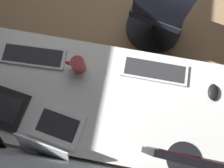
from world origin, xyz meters
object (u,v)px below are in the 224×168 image
(coffee_mug, at_px, (78,65))
(mouse_main, at_px, (213,92))
(monitor_primary, at_px, (202,163))
(keyboard_spare, at_px, (33,56))
(office_chair, at_px, (159,10))
(laptop_left, at_px, (53,134))
(keyboard_main, at_px, (154,70))
(drawer_pedestal, at_px, (86,108))

(coffee_mug, bearing_deg, mouse_main, 179.30)
(monitor_primary, relative_size, keyboard_spare, 1.22)
(monitor_primary, bearing_deg, office_chair, -78.86)
(keyboard_spare, bearing_deg, laptop_left, 119.16)
(keyboard_main, distance_m, office_chair, 0.70)
(monitor_primary, bearing_deg, keyboard_main, -64.61)
(laptop_left, xyz_separation_m, coffee_mug, (-0.05, -0.43, 0.01))
(monitor_primary, relative_size, keyboard_main, 1.24)
(monitor_primary, height_order, mouse_main, monitor_primary)
(keyboard_main, height_order, mouse_main, mouse_main)
(monitor_primary, xyz_separation_m, coffee_mug, (0.71, -0.43, -0.21))
(keyboard_main, distance_m, coffee_mug, 0.48)
(laptop_left, distance_m, coffee_mug, 0.44)
(keyboard_main, xyz_separation_m, coffee_mug, (0.48, 0.07, 0.04))
(drawer_pedestal, distance_m, laptop_left, 0.50)
(laptop_left, bearing_deg, mouse_main, -154.77)
(drawer_pedestal, distance_m, mouse_main, 0.92)
(monitor_primary, bearing_deg, mouse_main, -107.93)
(keyboard_spare, bearing_deg, monitor_primary, 155.90)
(coffee_mug, bearing_deg, laptop_left, 83.18)
(monitor_primary, xyz_separation_m, keyboard_spare, (1.02, -0.46, -0.25))
(mouse_main, bearing_deg, keyboard_main, -11.53)
(keyboard_spare, bearing_deg, drawer_pedestal, 147.38)
(keyboard_main, distance_m, keyboard_spare, 0.78)
(mouse_main, bearing_deg, keyboard_spare, -1.68)
(laptop_left, xyz_separation_m, keyboard_main, (-0.53, -0.50, -0.04))
(mouse_main, relative_size, coffee_mug, 0.83)
(keyboard_main, distance_m, mouse_main, 0.38)
(laptop_left, bearing_deg, keyboard_main, -136.52)
(mouse_main, height_order, coffee_mug, coffee_mug)
(coffee_mug, bearing_deg, monitor_primary, 148.73)
(drawer_pedestal, bearing_deg, keyboard_main, -148.36)
(laptop_left, relative_size, mouse_main, 3.24)
(keyboard_spare, distance_m, mouse_main, 1.16)
(keyboard_main, relative_size, mouse_main, 4.04)
(mouse_main, bearing_deg, office_chair, -63.24)
(monitor_primary, height_order, coffee_mug, monitor_primary)
(drawer_pedestal, height_order, coffee_mug, coffee_mug)
(keyboard_spare, relative_size, coffee_mug, 3.41)
(laptop_left, relative_size, keyboard_spare, 0.79)
(mouse_main, distance_m, office_chair, 0.85)
(mouse_main, bearing_deg, laptop_left, 25.23)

